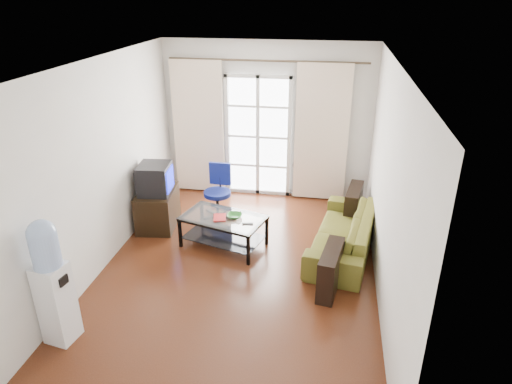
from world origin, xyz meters
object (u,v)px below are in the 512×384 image
tv_stand (158,208)px  water_cooler (52,280)px  sofa (343,232)px  crt_tv (154,179)px  coffee_table (223,227)px  task_chair (218,203)px

tv_stand → water_cooler: water_cooler is taller
sofa → water_cooler: (-2.98, -2.34, 0.47)m
sofa → crt_tv: crt_tv is taller
tv_stand → water_cooler: size_ratio=0.57×
coffee_table → water_cooler: (-1.27, -2.17, 0.45)m
sofa → water_cooler: 3.82m
tv_stand → crt_tv: (0.00, -0.05, 0.53)m
sofa → task_chair: size_ratio=2.29×
task_chair → coffee_table: bearing=-69.0°
task_chair → crt_tv: bearing=-149.0°
tv_stand → water_cooler: (-0.10, -2.61, 0.45)m
coffee_table → water_cooler: water_cooler is taller
crt_tv → water_cooler: size_ratio=0.38×
crt_tv → task_chair: (0.87, 0.48, -0.56)m
coffee_table → tv_stand: (-1.16, 0.44, -0.01)m
crt_tv → task_chair: 1.14m
tv_stand → task_chair: bearing=19.1°
coffee_table → task_chair: bearing=108.9°
coffee_table → task_chair: 0.92m
coffee_table → water_cooler: bearing=-120.3°
coffee_table → task_chair: (-0.30, 0.87, -0.04)m
coffee_table → water_cooler: size_ratio=0.91×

